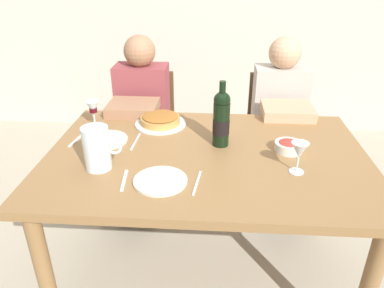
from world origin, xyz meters
name	(u,v)px	position (x,y,z in m)	size (l,w,h in m)	color
ground_plane	(204,272)	(0.00, 0.00, 0.00)	(8.00, 8.00, 0.00)	#B2A893
dining_table	(206,170)	(0.00, 0.00, 0.67)	(1.50, 1.00, 0.76)	olive
wine_bottle	(221,119)	(0.06, 0.10, 0.90)	(0.08, 0.08, 0.32)	black
water_pitcher	(97,151)	(-0.46, -0.16, 0.84)	(0.17, 0.11, 0.19)	silver
baked_tart	(160,120)	(-0.26, 0.31, 0.79)	(0.28, 0.28, 0.06)	silver
salad_bowl	(289,146)	(0.39, 0.05, 0.79)	(0.13, 0.13, 0.05)	silver
wine_glass_left_diner	(299,151)	(0.39, -0.14, 0.86)	(0.07, 0.07, 0.14)	silver
wine_glass_right_diner	(93,108)	(-0.62, 0.27, 0.87)	(0.07, 0.07, 0.14)	silver
dinner_plate_left_setting	(160,181)	(-0.18, -0.26, 0.77)	(0.22, 0.22, 0.01)	silver
dinner_plate_right_setting	(106,140)	(-0.51, 0.10, 0.77)	(0.21, 0.21, 0.01)	silver
fork_left_setting	(124,180)	(-0.33, -0.26, 0.76)	(0.16, 0.01, 0.01)	silver
knife_left_setting	(197,183)	(-0.03, -0.26, 0.76)	(0.18, 0.01, 0.01)	silver
knife_right_setting	(136,141)	(-0.36, 0.10, 0.76)	(0.18, 0.01, 0.01)	silver
spoon_right_setting	(77,140)	(-0.66, 0.10, 0.76)	(0.16, 0.01, 0.01)	silver
chair_left	(148,126)	(-0.45, 0.88, 0.50)	(0.40, 0.40, 0.87)	brown
diner_left	(141,124)	(-0.45, 0.65, 0.62)	(0.34, 0.50, 1.16)	#8E3D42
chair_right	(273,128)	(0.45, 0.90, 0.50)	(0.40, 0.40, 0.87)	brown
diner_right	(280,127)	(0.45, 0.66, 0.62)	(0.34, 0.50, 1.16)	#B7B2A8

